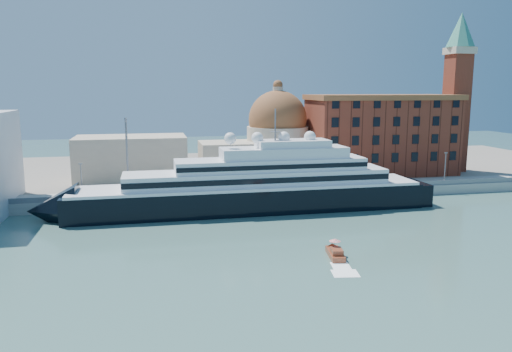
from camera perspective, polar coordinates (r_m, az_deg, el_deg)
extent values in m
plane|color=#39625C|center=(89.18, -1.94, -7.66)|extent=(400.00, 400.00, 0.00)
cube|color=gray|center=(121.38, -4.79, -2.31)|extent=(180.00, 10.00, 2.50)
cube|color=slate|center=(161.48, -6.67, 0.64)|extent=(260.00, 72.00, 2.00)
cube|color=slate|center=(116.63, -4.52, -1.88)|extent=(180.00, 0.10, 1.20)
cube|color=black|center=(111.55, -0.86, -2.87)|extent=(78.52, 12.08, 6.54)
cone|color=black|center=(111.33, -22.22, -3.65)|extent=(10.07, 12.08, 12.08)
cube|color=black|center=(125.15, 17.07, -1.99)|extent=(6.04, 11.07, 6.04)
cube|color=white|center=(110.82, -0.86, -1.09)|extent=(76.51, 12.28, 0.60)
cube|color=white|center=(110.89, 0.16, -0.13)|extent=(58.39, 10.07, 3.02)
cube|color=black|center=(106.06, 0.74, -0.60)|extent=(58.39, 0.15, 1.21)
cube|color=white|center=(111.11, 1.68, 1.36)|extent=(42.28, 9.06, 2.62)
cube|color=white|center=(111.51, 3.20, 2.68)|extent=(28.19, 8.05, 2.42)
cube|color=white|center=(111.82, 4.20, 3.73)|extent=(16.11, 7.05, 1.61)
cylinder|color=slate|center=(110.38, 2.21, 5.87)|extent=(0.30, 0.30, 7.05)
sphere|color=white|center=(108.58, -2.97, 4.31)|extent=(2.62, 2.62, 2.62)
sphere|color=white|center=(109.70, 0.16, 4.38)|extent=(2.62, 2.62, 2.62)
sphere|color=white|center=(111.13, 3.21, 4.44)|extent=(2.62, 2.62, 2.62)
sphere|color=white|center=(112.87, 6.18, 4.48)|extent=(2.62, 2.62, 2.62)
cube|color=maroon|center=(83.06, 9.05, -8.86)|extent=(3.19, 6.69, 1.07)
cube|color=maroon|center=(81.78, 9.21, -8.49)|extent=(2.14, 2.93, 0.86)
cylinder|color=slate|center=(83.14, 9.00, -7.87)|extent=(0.06, 0.06, 1.71)
cone|color=red|center=(82.85, 9.02, -7.23)|extent=(1.93, 1.93, 0.43)
cube|color=maroon|center=(151.93, 14.11, 4.39)|extent=(42.00, 18.00, 22.00)
cube|color=brown|center=(151.30, 14.29, 8.72)|extent=(43.00, 19.00, 1.50)
cube|color=maroon|center=(163.49, 21.83, 6.64)|extent=(6.00, 6.00, 35.00)
cube|color=beige|center=(163.69, 22.26, 13.11)|extent=(7.00, 7.00, 2.00)
cone|color=#3F8C77|center=(164.20, 22.40, 15.19)|extent=(8.40, 8.40, 10.00)
cylinder|color=beige|center=(147.51, 2.46, 2.96)|extent=(18.00, 18.00, 14.00)
sphere|color=brown|center=(146.68, 2.49, 6.45)|extent=(17.00, 17.00, 17.00)
cylinder|color=beige|center=(146.41, 2.51, 9.57)|extent=(3.00, 3.00, 3.00)
cube|color=beige|center=(142.95, -2.78, 1.92)|extent=(18.00, 14.00, 10.00)
cube|color=beige|center=(143.03, -14.06, 2.04)|extent=(30.00, 16.00, 12.00)
cylinder|color=slate|center=(117.46, -19.31, -0.65)|extent=(0.24, 0.24, 8.00)
cube|color=slate|center=(116.81, -19.42, 1.33)|extent=(0.80, 0.30, 0.25)
cylinder|color=slate|center=(117.44, -4.64, -0.11)|extent=(0.24, 0.24, 8.00)
cube|color=slate|center=(116.80, -4.67, 1.87)|extent=(0.80, 0.30, 0.25)
cylinder|color=slate|center=(124.85, 9.14, 0.39)|extent=(0.24, 0.24, 8.00)
cube|color=slate|center=(124.25, 9.19, 2.26)|extent=(0.80, 0.30, 0.25)
cylinder|color=slate|center=(138.51, 20.79, 0.81)|extent=(0.24, 0.24, 8.00)
cube|color=slate|center=(137.96, 20.89, 2.49)|extent=(0.80, 0.30, 0.25)
cylinder|color=slate|center=(117.81, -14.50, 2.09)|extent=(0.50, 0.50, 18.00)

